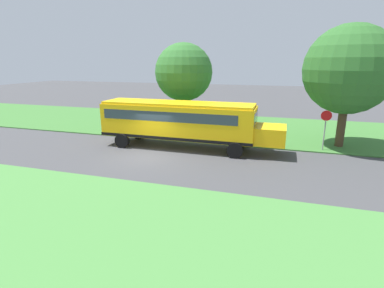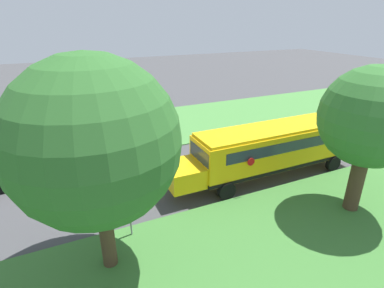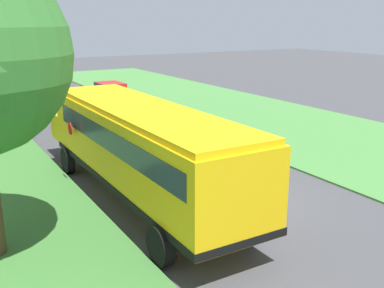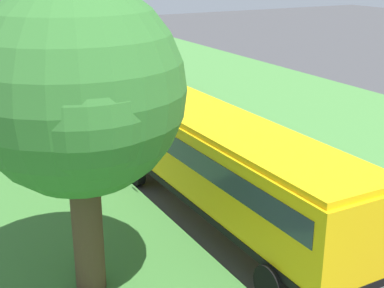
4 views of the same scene
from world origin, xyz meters
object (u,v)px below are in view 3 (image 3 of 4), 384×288
object	(u,v)px
car_white_furthest	(54,72)
stop_sign	(17,108)
school_bus	(138,143)
car_green_middle	(5,84)
car_red_nearest	(111,93)

from	to	relation	value
car_white_furthest	stop_sign	xyz separation A→B (m)	(-7.40, -22.53, 0.86)
school_bus	car_green_middle	distance (m)	25.00
car_white_furthest	stop_sign	distance (m)	23.73
car_red_nearest	stop_sign	distance (m)	10.44
car_white_furthest	stop_sign	world-z (taller)	stop_sign
car_white_furthest	stop_sign	size ratio (longest dim) A/B	1.61
car_red_nearest	car_white_furthest	world-z (taller)	same
car_red_nearest	car_green_middle	world-z (taller)	same
car_green_middle	stop_sign	world-z (taller)	stop_sign
school_bus	car_white_furthest	bearing A→B (deg)	80.44
car_red_nearest	stop_sign	world-z (taller)	stop_sign
car_red_nearest	car_white_furthest	distance (m)	15.22
school_bus	car_green_middle	size ratio (longest dim) A/B	2.82
car_green_middle	stop_sign	distance (m)	15.80
car_green_middle	car_white_furthest	world-z (taller)	same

